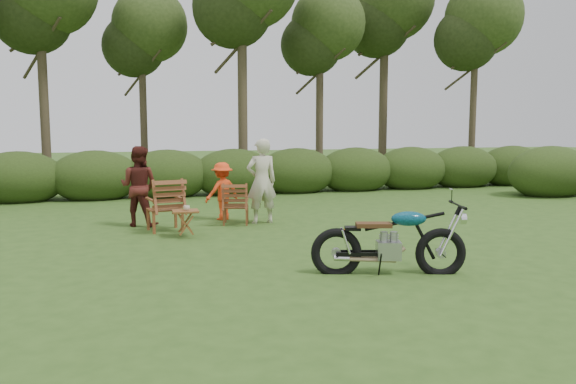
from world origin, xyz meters
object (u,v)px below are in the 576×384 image
object	(u,v)px
side_table	(186,224)
adult_b	(140,226)
lawn_chair_left	(165,231)
child	(223,220)
cup	(187,208)
adult_a	(262,223)
lawn_chair_right	(236,224)
motorcycle	(388,273)

from	to	relation	value
side_table	adult_b	distance (m)	1.71
lawn_chair_left	child	bearing A→B (deg)	-153.20
cup	adult_a	distance (m)	2.10
lawn_chair_left	side_table	size ratio (longest dim) A/B	2.04
lawn_chair_right	side_table	xyz separation A→B (m)	(-1.17, -1.14, 0.25)
motorcycle	cup	world-z (taller)	cup
lawn_chair_right	side_table	bearing A→B (deg)	58.68
motorcycle	lawn_chair_right	distance (m)	4.73
child	adult_a	bearing A→B (deg)	113.28
side_table	child	size ratio (longest dim) A/B	0.40
side_table	adult_b	xyz separation A→B (m)	(-0.78, 1.50, -0.25)
adult_b	cup	bearing A→B (deg)	144.58
lawn_chair_right	child	bearing A→B (deg)	-60.72
lawn_chair_left	side_table	xyz separation A→B (m)	(0.32, -0.77, 0.25)
child	adult_b	bearing A→B (deg)	-13.81
lawn_chair_right	child	world-z (taller)	child
motorcycle	child	size ratio (longest dim) A/B	1.61
cup	adult_a	bearing A→B (deg)	32.83
cup	adult_b	size ratio (longest dim) A/B	0.07
adult_a	adult_b	xyz separation A→B (m)	(-2.51, 0.40, 0.00)
side_table	cup	bearing A→B (deg)	-12.19
cup	motorcycle	bearing A→B (deg)	-54.68
adult_a	adult_b	bearing A→B (deg)	-13.28
side_table	child	distance (m)	2.06
side_table	adult_a	world-z (taller)	adult_a
lawn_chair_right	lawn_chair_left	size ratio (longest dim) A/B	0.84
lawn_chair_right	adult_a	xyz separation A→B (m)	(0.55, -0.04, 0.00)
adult_a	lawn_chair_left	bearing A→B (deg)	4.82
lawn_chair_right	lawn_chair_left	bearing A→B (deg)	28.34
lawn_chair_left	cup	xyz separation A→B (m)	(0.34, -0.77, 0.55)
lawn_chair_right	lawn_chair_left	world-z (taller)	lawn_chair_left
lawn_chair_right	adult_b	distance (m)	1.99
lawn_chair_right	lawn_chair_left	xyz separation A→B (m)	(-1.49, -0.37, 0.00)
motorcycle	adult_a	xyz separation A→B (m)	(-0.72, 4.51, 0.00)
motorcycle	adult_b	bearing A→B (deg)	140.01
side_table	cup	size ratio (longest dim) A/B	4.40
cup	adult_b	distance (m)	1.79
side_table	motorcycle	bearing A→B (deg)	-54.48
adult_b	child	bearing A→B (deg)	-144.43
lawn_chair_left	adult_a	size ratio (longest dim) A/B	0.57
motorcycle	side_table	size ratio (longest dim) A/B	4.02
lawn_chair_right	child	xyz separation A→B (m)	(-0.17, 0.65, 0.00)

